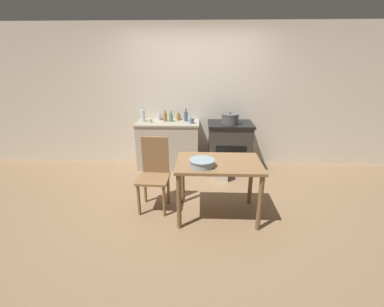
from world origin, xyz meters
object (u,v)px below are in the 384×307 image
at_px(flour_sack, 220,170).
at_px(bottle_far_left, 159,117).
at_px(mixing_bowl_large, 202,163).
at_px(bottle_center, 143,115).
at_px(stove, 229,146).
at_px(work_table, 218,170).
at_px(bottle_mid_left, 179,117).
at_px(cup_right, 150,120).
at_px(chair, 154,172).
at_px(stock_pot, 230,119).
at_px(cup_mid_right, 192,121).
at_px(bottle_center_left, 186,116).
at_px(bottle_center_right, 171,118).
at_px(bottle_left, 165,117).

distance_m(flour_sack, bottle_far_left, 1.54).
distance_m(mixing_bowl_large, bottle_center, 2.11).
distance_m(stove, bottle_far_left, 1.41).
relative_size(stove, work_table, 0.84).
bearing_deg(bottle_mid_left, flour_sack, -44.78).
bearing_deg(cup_right, chair, -77.91).
relative_size(stove, chair, 0.90).
height_order(chair, flour_sack, chair).
xyz_separation_m(stock_pot, bottle_far_left, (-1.29, 0.33, -0.04)).
distance_m(bottle_mid_left, cup_mid_right, 0.36).
xyz_separation_m(bottle_center_left, bottle_center, (-0.78, -0.07, 0.02)).
height_order(chair, cup_right, chair).
bearing_deg(bottle_center_left, bottle_center_right, -170.30).
height_order(flour_sack, bottle_center, bottle_center).
height_order(bottle_left, cup_right, bottle_left).
xyz_separation_m(mixing_bowl_large, bottle_left, (-0.68, 1.84, 0.14)).
bearing_deg(stock_pot, stove, 77.47).
height_order(mixing_bowl_large, cup_mid_right, cup_mid_right).
distance_m(stock_pot, cup_right, 1.42).
height_order(chair, bottle_left, bottle_left).
xyz_separation_m(stock_pot, bottle_center, (-1.56, 0.19, 0.01)).
bearing_deg(bottle_left, bottle_mid_left, 21.06).
xyz_separation_m(mixing_bowl_large, bottle_center_left, (-0.30, 1.87, 0.16)).
xyz_separation_m(bottle_center_left, bottle_center_right, (-0.27, -0.05, -0.02)).
distance_m(chair, bottle_center_right, 1.54).
bearing_deg(bottle_far_left, bottle_left, -36.31).
distance_m(work_table, bottle_mid_left, 1.92).
distance_m(stove, mixing_bowl_large, 1.81).
relative_size(flour_sack, mixing_bowl_large, 1.24).
xyz_separation_m(stove, cup_right, (-1.43, 0.03, 0.46)).
height_order(bottle_left, bottle_center_left, bottle_center_left).
height_order(mixing_bowl_large, bottle_center, bottle_center).
distance_m(bottle_far_left, cup_mid_right, 0.67).
distance_m(flour_sack, bottle_left, 1.41).
height_order(work_table, flour_sack, work_table).
bearing_deg(bottle_left, work_table, -62.47).
xyz_separation_m(flour_sack, mixing_bowl_large, (-0.32, -1.18, 0.61)).
xyz_separation_m(bottle_far_left, cup_mid_right, (0.62, -0.25, -0.02)).
distance_m(bottle_far_left, bottle_left, 0.16).
distance_m(stock_pot, bottle_mid_left, 0.98).
xyz_separation_m(chair, stock_pot, (1.12, 1.27, 0.45)).
height_order(bottle_left, bottle_mid_left, bottle_left).
distance_m(mixing_bowl_large, cup_right, 1.97).
height_order(flour_sack, bottle_left, bottle_left).
bearing_deg(bottle_center, stove, -3.67).
relative_size(chair, cup_mid_right, 10.18).
relative_size(work_table, bottle_far_left, 6.36).
xyz_separation_m(bottle_far_left, bottle_center, (-0.27, -0.14, 0.05)).
bearing_deg(bottle_center_left, bottle_far_left, 172.04).
xyz_separation_m(flour_sack, cup_right, (-1.25, 0.54, 0.71)).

